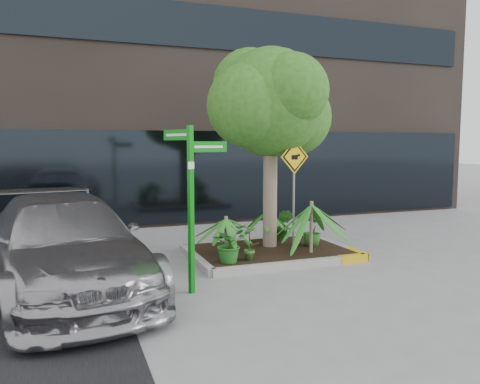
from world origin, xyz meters
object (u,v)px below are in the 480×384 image
object	(u,v)px
parked_car	(65,245)
street_sign_post	(191,190)
cattle_sign	(294,176)
tree	(270,103)

from	to	relation	value
parked_car	street_sign_post	world-z (taller)	street_sign_post
parked_car	cattle_sign	xyz separation A→B (m)	(4.44, 0.76, 0.94)
street_sign_post	cattle_sign	bearing A→B (deg)	9.21
cattle_sign	parked_car	bearing A→B (deg)	178.39
tree	parked_car	bearing A→B (deg)	-162.85
tree	parked_car	xyz separation A→B (m)	(-4.12, -1.27, -2.44)
tree	street_sign_post	world-z (taller)	tree
street_sign_post	cattle_sign	size ratio (longest dim) A/B	1.15
tree	cattle_sign	distance (m)	1.62
tree	cattle_sign	size ratio (longest dim) A/B	1.92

